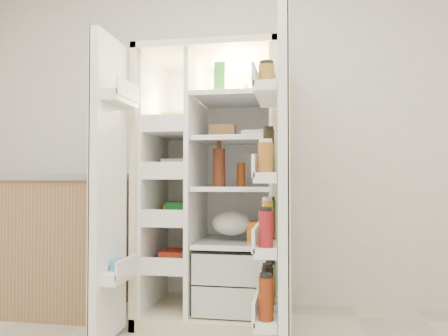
# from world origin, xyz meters

# --- Properties ---
(wall_back) EXTENTS (4.00, 0.02, 2.70)m
(wall_back) POSITION_xyz_m (0.00, 2.00, 1.35)
(wall_back) COLOR silver
(wall_back) RESTS_ON floor
(refrigerator) EXTENTS (0.92, 0.70, 1.80)m
(refrigerator) POSITION_xyz_m (-0.06, 1.65, 0.74)
(refrigerator) COLOR beige
(refrigerator) RESTS_ON floor
(freezer_door) EXTENTS (0.15, 0.40, 1.72)m
(freezer_door) POSITION_xyz_m (-0.57, 1.05, 0.89)
(freezer_door) COLOR white
(freezer_door) RESTS_ON floor
(fridge_door) EXTENTS (0.17, 0.58, 1.72)m
(fridge_door) POSITION_xyz_m (0.41, 0.96, 0.87)
(fridge_door) COLOR white
(fridge_door) RESTS_ON floor
(kitchen_counter) EXTENTS (1.35, 0.72, 0.98)m
(kitchen_counter) POSITION_xyz_m (-1.44, 1.65, 0.49)
(kitchen_counter) COLOR #A27551
(kitchen_counter) RESTS_ON floor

